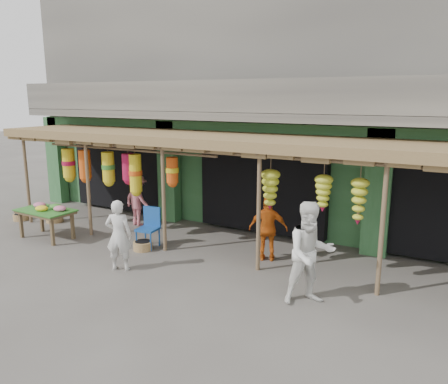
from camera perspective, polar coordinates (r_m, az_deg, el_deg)
The scene contains 12 objects.
ground at distance 10.27m, azimuth -0.22°, elevation -8.70°, with size 80.00×80.00×0.00m, color #514C47.
building at distance 14.03m, azimuth 9.83°, elevation 10.87°, with size 16.40×6.80×7.00m.
awning at distance 10.42m, azimuth 1.15°, elevation 6.15°, with size 14.00×2.70×2.79m.
flower_table at distance 12.41m, azimuth -22.14°, elevation -2.34°, with size 1.55×0.94×0.92m.
blue_chair at distance 11.07m, azimuth -9.70°, elevation -4.27°, with size 0.53×0.54×1.00m.
basket_left at distance 14.72m, azimuth -24.99°, elevation -2.97°, with size 0.45×0.45×0.19m, color #916742.
basket_mid at distance 14.10m, azimuth -21.24°, elevation -3.28°, with size 0.49×0.49×0.19m, color olive.
basket_right at distance 10.98m, azimuth -10.54°, elevation -6.90°, with size 0.47×0.47×0.22m, color #A2744C.
person_front at distance 9.66m, azimuth -13.59°, elevation -5.52°, with size 0.57×0.37×1.56m, color silver.
person_right at distance 8.03m, azimuth 11.21°, elevation -7.86°, with size 0.92×0.72×1.89m, color white.
person_vendor at distance 10.00m, azimuth 5.80°, elevation -4.80°, with size 0.88×0.37×1.50m, color #C35412.
person_shopper at distance 12.92m, azimuth -11.19°, elevation -1.04°, with size 0.97×0.56×1.50m, color #C56873.
Camera 1 is at (4.74, -8.33, 3.69)m, focal length 35.00 mm.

